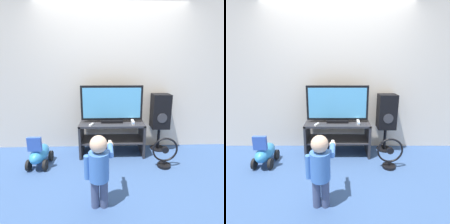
{
  "view_description": "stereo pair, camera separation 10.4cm",
  "coord_description": "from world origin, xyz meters",
  "views": [
    {
      "loc": [
        -0.09,
        -2.58,
        1.47
      ],
      "look_at": [
        0.0,
        0.14,
        0.77
      ],
      "focal_mm": 28.0,
      "sensor_mm": 36.0,
      "label": 1
    },
    {
      "loc": [
        0.01,
        -2.58,
        1.47
      ],
      "look_at": [
        0.0,
        0.14,
        0.77
      ],
      "focal_mm": 28.0,
      "sensor_mm": 36.0,
      "label": 2
    }
  ],
  "objects": [
    {
      "name": "ground_plane",
      "position": [
        0.0,
        0.0,
        0.0
      ],
      "size": [
        16.0,
        16.0,
        0.0
      ],
      "primitive_type": "plane",
      "color": "#38568C"
    },
    {
      "name": "wall_back",
      "position": [
        0.0,
        0.55,
        1.3
      ],
      "size": [
        10.0,
        0.06,
        2.6
      ],
      "color": "silver",
      "rests_on": "ground_plane"
    },
    {
      "name": "tv_stand",
      "position": [
        0.0,
        0.24,
        0.37
      ],
      "size": [
        1.08,
        0.47,
        0.57
      ],
      "color": "#2D2D33",
      "rests_on": "ground_plane"
    },
    {
      "name": "television",
      "position": [
        0.0,
        0.26,
        0.87
      ],
      "size": [
        1.02,
        0.2,
        0.62
      ],
      "color": "black",
      "rests_on": "tv_stand"
    },
    {
      "name": "game_console",
      "position": [
        0.34,
        0.14,
        0.6
      ],
      "size": [
        0.04,
        0.17,
        0.05
      ],
      "color": "white",
      "rests_on": "tv_stand"
    },
    {
      "name": "remote_primary",
      "position": [
        -0.33,
        0.08,
        0.58
      ],
      "size": [
        0.07,
        0.13,
        0.03
      ],
      "color": "white",
      "rests_on": "tv_stand"
    },
    {
      "name": "child",
      "position": [
        -0.17,
        -0.97,
        0.48
      ],
      "size": [
        0.31,
        0.47,
        0.82
      ],
      "color": "#3F4C72",
      "rests_on": "ground_plane"
    },
    {
      "name": "speaker_tower",
      "position": [
        0.86,
        0.37,
        0.69
      ],
      "size": [
        0.3,
        0.28,
        1.02
      ],
      "color": "black",
      "rests_on": "ground_plane"
    },
    {
      "name": "floor_fan",
      "position": [
        0.78,
        -0.23,
        0.21
      ],
      "size": [
        0.38,
        0.2,
        0.47
      ],
      "color": "black",
      "rests_on": "ground_plane"
    },
    {
      "name": "ride_on_toy",
      "position": [
        -1.12,
        -0.13,
        0.19
      ],
      "size": [
        0.28,
        0.51,
        0.51
      ],
      "color": "#338CD1",
      "rests_on": "ground_plane"
    }
  ]
}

